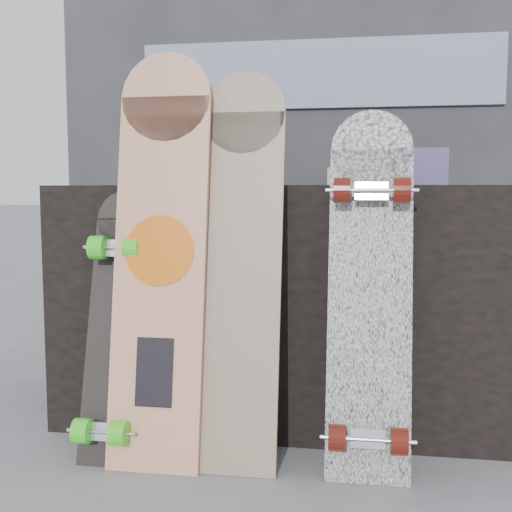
% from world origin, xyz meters
% --- Properties ---
extents(ground, '(60.00, 60.00, 0.00)m').
position_xyz_m(ground, '(0.00, 0.00, 0.00)').
color(ground, slate).
rests_on(ground, ground).
extents(vendor_table, '(1.60, 0.60, 0.80)m').
position_xyz_m(vendor_table, '(0.00, 0.50, 0.40)').
color(vendor_table, black).
rests_on(vendor_table, ground).
extents(booth, '(2.40, 0.22, 2.20)m').
position_xyz_m(booth, '(0.00, 1.35, 1.10)').
color(booth, '#2F2F33').
rests_on(booth, ground).
extents(merch_box_purple, '(0.18, 0.12, 0.10)m').
position_xyz_m(merch_box_purple, '(-0.27, 0.46, 0.85)').
color(merch_box_purple, '#4D3873').
rests_on(merch_box_purple, vendor_table).
extents(merch_box_small, '(0.14, 0.14, 0.12)m').
position_xyz_m(merch_box_small, '(0.40, 0.51, 0.86)').
color(merch_box_small, '#4D3873').
rests_on(merch_box_small, vendor_table).
extents(merch_box_flat, '(0.22, 0.10, 0.06)m').
position_xyz_m(merch_box_flat, '(0.20, 0.52, 0.83)').
color(merch_box_flat, '#D1B78C').
rests_on(merch_box_flat, vendor_table).
extents(longboard_geisha, '(0.27, 0.23, 1.19)m').
position_xyz_m(longboard_geisha, '(-0.37, 0.08, 0.63)').
color(longboard_geisha, tan).
rests_on(longboard_geisha, ground).
extents(longboard_celtic, '(0.25, 0.23, 1.13)m').
position_xyz_m(longboard_celtic, '(-0.14, 0.10, 0.60)').
color(longboard_celtic, beige).
rests_on(longboard_celtic, ground).
extents(longboard_cascadia, '(0.23, 0.28, 1.01)m').
position_xyz_m(longboard_cascadia, '(0.22, 0.08, 0.52)').
color(longboard_cascadia, white).
rests_on(longboard_cascadia, ground).
extents(skateboard_dark, '(0.18, 0.29, 0.79)m').
position_xyz_m(skateboard_dark, '(-0.51, 0.07, 0.40)').
color(skateboard_dark, black).
rests_on(skateboard_dark, ground).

